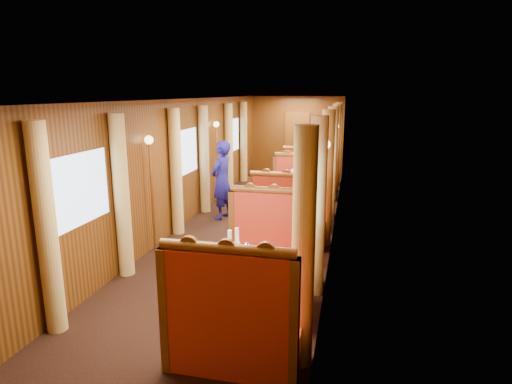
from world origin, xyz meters
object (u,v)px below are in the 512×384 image
(banquette_mid_aft, at_px, (301,196))
(table_far, at_px, (312,176))
(banquette_far_fwd, at_px, (308,182))
(teapot_left, at_px, (239,255))
(fruit_plate, at_px, (281,261))
(steward, at_px, (222,180))
(passenger, at_px, (300,183))
(table_mid, at_px, (295,210))
(banquette_near_aft, at_px, (272,253))
(table_near, at_px, (256,287))
(banquette_mid_fwd, at_px, (287,222))
(tea_tray, at_px, (244,258))
(banquette_near_fwd, at_px, (233,329))
(rose_vase_mid, at_px, (294,182))
(teapot_right, at_px, (254,256))
(teapot_back, at_px, (247,250))
(rose_vase_far, at_px, (314,156))
(banquette_far_aft, at_px, (315,168))

(banquette_mid_aft, height_order, table_far, banquette_mid_aft)
(banquette_far_fwd, height_order, teapot_left, banquette_far_fwd)
(banquette_far_fwd, height_order, fruit_plate, banquette_far_fwd)
(steward, height_order, passenger, steward)
(table_mid, bearing_deg, banquette_near_aft, -90.00)
(banquette_far_fwd, bearing_deg, steward, -126.74)
(table_far, bearing_deg, table_near, -90.00)
(banquette_mid_fwd, distance_m, teapot_left, 2.65)
(tea_tray, height_order, steward, steward)
(banquette_near_fwd, xyz_separation_m, rose_vase_mid, (-0.03, 4.55, 0.50))
(table_near, xyz_separation_m, steward, (-1.60, 3.85, 0.45))
(teapot_right, bearing_deg, fruit_plate, -9.83)
(banquette_far_fwd, xyz_separation_m, teapot_back, (-0.13, -5.92, 0.38))
(banquette_near_fwd, bearing_deg, table_far, 90.00)
(teapot_right, distance_m, rose_vase_far, 7.14)
(steward, bearing_deg, banquette_near_aft, 45.12)
(table_far, relative_size, tea_tray, 3.09)
(banquette_mid_fwd, bearing_deg, steward, 139.54)
(table_mid, relative_size, teapot_left, 6.71)
(rose_vase_far, distance_m, steward, 3.57)
(banquette_near_fwd, bearing_deg, banquette_far_aft, 90.00)
(banquette_near_fwd, distance_m, rose_vase_far, 8.06)
(table_mid, relative_size, banquette_mid_aft, 0.78)
(rose_vase_far, distance_m, passenger, 2.76)
(table_far, bearing_deg, teapot_back, -91.04)
(rose_vase_mid, height_order, steward, steward)
(table_mid, relative_size, passenger, 1.38)
(banquette_near_aft, height_order, teapot_left, banquette_near_aft)
(teapot_back, height_order, fruit_plate, teapot_back)
(banquette_mid_fwd, bearing_deg, fruit_plate, -83.02)
(teapot_back, bearing_deg, banquette_mid_aft, 79.43)
(fruit_plate, bearing_deg, rose_vase_mid, 95.44)
(table_near, xyz_separation_m, rose_vase_mid, (-0.03, 3.54, 0.55))
(banquette_near_aft, xyz_separation_m, table_far, (0.00, 5.99, -0.05))
(banquette_near_aft, distance_m, table_mid, 2.49)
(table_far, height_order, banquette_far_fwd, banquette_far_fwd)
(banquette_mid_fwd, distance_m, rose_vase_far, 4.57)
(banquette_near_fwd, relative_size, banquette_mid_fwd, 1.00)
(teapot_left, relative_size, steward, 0.09)
(teapot_back, bearing_deg, banquette_near_fwd, -92.26)
(table_near, xyz_separation_m, teapot_back, (-0.13, 0.06, 0.43))
(table_near, xyz_separation_m, fruit_plate, (0.32, -0.09, 0.39))
(table_near, height_order, table_far, same)
(teapot_left, bearing_deg, teapot_back, 87.84)
(teapot_left, xyz_separation_m, rose_vase_mid, (0.14, 3.67, 0.11))
(teapot_right, height_order, rose_vase_mid, rose_vase_mid)
(rose_vase_far, bearing_deg, tea_tray, -91.16)
(banquette_mid_fwd, distance_m, banquette_mid_aft, 2.03)
(banquette_far_fwd, relative_size, rose_vase_mid, 3.72)
(table_mid, bearing_deg, table_near, -90.00)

